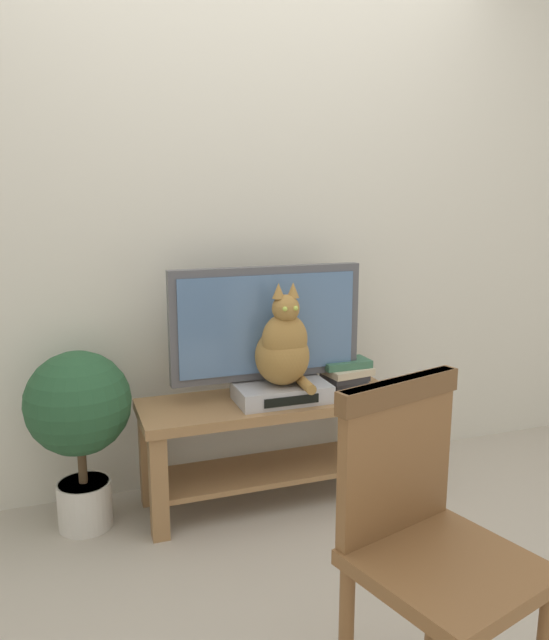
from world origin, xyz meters
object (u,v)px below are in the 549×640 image
at_px(media_box, 282,392).
at_px(cat, 284,347).
at_px(book_stack, 346,373).
at_px(wooden_chair, 425,533).
at_px(tv_stand, 271,430).
at_px(tv, 267,328).
at_px(potted_plant, 79,416).

relative_size(media_box, cat, 0.90).
bearing_deg(cat, book_stack, 16.85).
bearing_deg(media_box, wooden_chair, -93.10).
relative_size(tv_stand, tv, 1.34).
height_order(tv, wooden_chair, tv).
distance_m(media_box, wooden_chair, 1.23).
xyz_separation_m(tv_stand, tv, (0.00, 0.05, 0.46)).
bearing_deg(book_stack, cat, -163.15).
relative_size(tv_stand, potted_plant, 1.52).
xyz_separation_m(media_box, cat, (0.00, -0.01, 0.21)).
bearing_deg(tv_stand, wooden_chair, -91.32).
distance_m(tv_stand, potted_plant, 0.83).
height_order(media_box, wooden_chair, wooden_chair).
bearing_deg(wooden_chair, tv, 88.72).
xyz_separation_m(tv, cat, (0.04, -0.11, -0.07)).
relative_size(tv_stand, wooden_chair, 1.25).
height_order(tv, cat, tv).
relative_size(tv, cat, 1.91).
bearing_deg(tv_stand, cat, -57.06).
relative_size(tv, potted_plant, 1.14).
bearing_deg(media_box, book_stack, 14.84).
relative_size(cat, wooden_chair, 0.49).
relative_size(media_box, potted_plant, 0.53).
height_order(media_box, cat, cat).
height_order(tv_stand, wooden_chair, wooden_chair).
xyz_separation_m(cat, potted_plant, (-0.85, 0.11, -0.24)).
bearing_deg(book_stack, wooden_chair, -107.65).
distance_m(book_stack, potted_plant, 1.21).
xyz_separation_m(cat, wooden_chair, (-0.07, -1.21, -0.18)).
distance_m(tv, media_box, 0.29).
bearing_deg(book_stack, media_box, -165.16).
relative_size(tv_stand, cat, 2.56).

